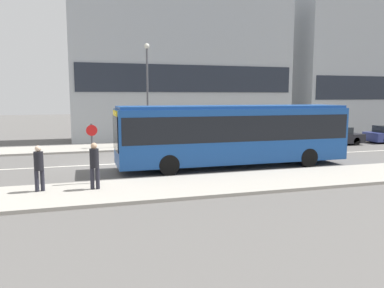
% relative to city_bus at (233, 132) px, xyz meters
% --- Properties ---
extents(ground_plane, '(120.00, 120.00, 0.00)m').
position_rel_city_bus_xyz_m(ground_plane, '(-6.08, 2.47, -1.82)').
color(ground_plane, '#595654').
extents(sidewalk_near, '(44.00, 3.50, 0.13)m').
position_rel_city_bus_xyz_m(sidewalk_near, '(-6.08, -3.78, -1.76)').
color(sidewalk_near, '#A39E93').
rests_on(sidewalk_near, ground_plane).
extents(sidewalk_far, '(44.00, 3.50, 0.13)m').
position_rel_city_bus_xyz_m(sidewalk_far, '(-6.08, 8.72, -1.76)').
color(sidewalk_far, '#A39E93').
rests_on(sidewalk_far, ground_plane).
extents(lane_centerline, '(41.80, 0.16, 0.01)m').
position_rel_city_bus_xyz_m(lane_centerline, '(-6.08, 2.47, -1.82)').
color(lane_centerline, silver).
rests_on(lane_centerline, ground_plane).
extents(apartment_block_left_tower, '(18.92, 4.12, 18.44)m').
position_rel_city_bus_xyz_m(apartment_block_left_tower, '(1.18, 13.99, 7.39)').
color(apartment_block_left_tower, '#9EA3A8').
rests_on(apartment_block_left_tower, ground_plane).
extents(apartment_block_right_tower, '(19.15, 6.84, 16.12)m').
position_rel_city_bus_xyz_m(apartment_block_right_tower, '(22.30, 15.34, 6.23)').
color(apartment_block_right_tower, '#9EA3A8').
rests_on(apartment_block_right_tower, ground_plane).
extents(city_bus, '(12.00, 2.65, 3.16)m').
position_rel_city_bus_xyz_m(city_bus, '(0.00, 0.00, 0.00)').
color(city_bus, '#194793').
rests_on(city_bus, ground_plane).
extents(parked_car_0, '(4.28, 1.73, 1.28)m').
position_rel_city_bus_xyz_m(parked_car_0, '(5.81, 5.71, -1.21)').
color(parked_car_0, '#A39E84').
rests_on(parked_car_0, ground_plane).
extents(parked_car_1, '(4.06, 1.88, 1.34)m').
position_rel_city_bus_xyz_m(parked_car_1, '(10.78, 6.03, -1.19)').
color(parked_car_1, black).
rests_on(parked_car_1, ground_plane).
extents(pedestrian_near_stop, '(0.34, 0.34, 1.71)m').
position_rel_city_bus_xyz_m(pedestrian_near_stop, '(-9.07, -3.20, -0.72)').
color(pedestrian_near_stop, '#23232D').
rests_on(pedestrian_near_stop, sidewalk_near).
extents(pedestrian_down_pavement, '(0.35, 0.34, 1.77)m').
position_rel_city_bus_xyz_m(pedestrian_down_pavement, '(-7.10, -3.44, -0.68)').
color(pedestrian_down_pavement, '#23232D').
rests_on(pedestrian_down_pavement, sidewalk_near).
extents(bus_stop_sign, '(0.44, 0.12, 2.42)m').
position_rel_city_bus_xyz_m(bus_stop_sign, '(-7.13, -2.41, -0.27)').
color(bus_stop_sign, '#4C4C51').
rests_on(bus_stop_sign, sidewalk_near).
extents(street_lamp, '(0.36, 0.36, 7.09)m').
position_rel_city_bus_xyz_m(street_lamp, '(-3.03, 8.15, 2.62)').
color(street_lamp, '#4C4C51').
rests_on(street_lamp, sidewalk_far).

